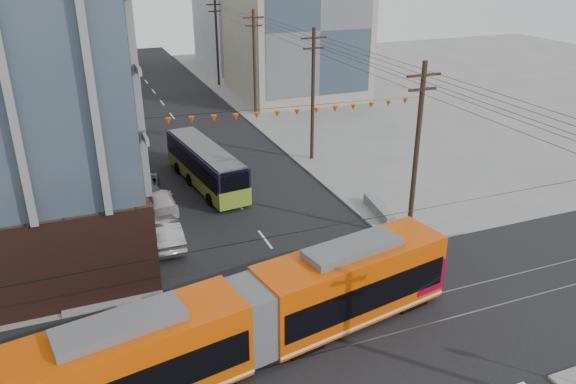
% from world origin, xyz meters
% --- Properties ---
extents(bg_bldg_ne_near, '(14.00, 14.00, 16.00)m').
position_xyz_m(bg_bldg_ne_near, '(16.00, 48.00, 8.00)').
color(bg_bldg_ne_near, gray).
rests_on(bg_bldg_ne_near, ground).
extents(bg_bldg_nw_far, '(16.00, 18.00, 20.00)m').
position_xyz_m(bg_bldg_nw_far, '(-14.00, 72.00, 10.00)').
color(bg_bldg_nw_far, gray).
rests_on(bg_bldg_nw_far, ground).
extents(bg_bldg_ne_far, '(16.00, 16.00, 14.00)m').
position_xyz_m(bg_bldg_ne_far, '(18.00, 68.00, 7.00)').
color(bg_bldg_ne_far, '#8C99A5').
rests_on(bg_bldg_ne_far, ground).
extents(utility_pole_far, '(0.30, 0.30, 11.00)m').
position_xyz_m(utility_pole_far, '(8.50, 56.00, 5.50)').
color(utility_pole_far, black).
rests_on(utility_pole_far, ground).
extents(streetcar, '(20.74, 6.56, 3.96)m').
position_xyz_m(streetcar, '(-4.20, 3.91, 1.98)').
color(streetcar, '#D14503').
rests_on(streetcar, ground).
extents(city_bus, '(3.78, 11.33, 3.15)m').
position_xyz_m(city_bus, '(-1.21, 24.01, 1.57)').
color(city_bus, black).
rests_on(city_bus, ground).
extents(parked_car_silver, '(1.68, 4.82, 1.59)m').
position_xyz_m(parked_car_silver, '(-5.83, 15.69, 0.79)').
color(parked_car_silver, '#9D9D9D').
rests_on(parked_car_silver, ground).
extents(parked_car_white, '(2.06, 4.84, 1.39)m').
position_xyz_m(parked_car_white, '(-5.29, 20.53, 0.70)').
color(parked_car_white, beige).
rests_on(parked_car_white, ground).
extents(parked_car_grey, '(2.85, 5.04, 1.33)m').
position_xyz_m(parked_car_grey, '(-5.82, 24.27, 0.66)').
color(parked_car_grey, '#3D4249').
rests_on(parked_car_grey, ground).
extents(jersey_barrier, '(1.49, 4.23, 0.83)m').
position_xyz_m(jersey_barrier, '(8.30, 14.39, 0.41)').
color(jersey_barrier, slate).
rests_on(jersey_barrier, ground).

